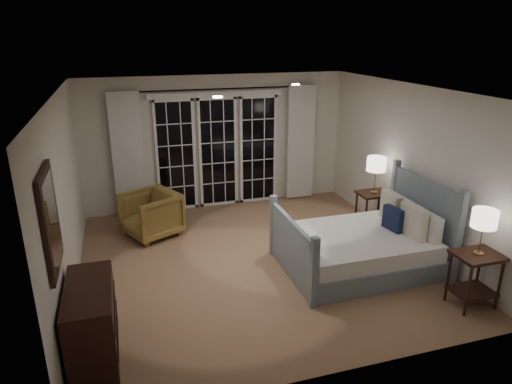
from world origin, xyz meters
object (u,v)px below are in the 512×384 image
object	(u,v)px
bed	(362,246)
nightstand_right	(373,205)
dresser	(92,321)
lamp_left	(485,219)
lamp_right	(377,164)
armchair	(151,214)
nightstand_left	(475,271)

from	to	relation	value
bed	nightstand_right	world-z (taller)	bed
nightstand_right	dresser	bearing A→B (deg)	-156.07
bed	lamp_left	distance (m)	1.74
lamp_right	armchair	xyz separation A→B (m)	(-3.62, 0.86, -0.79)
lamp_left	armchair	world-z (taller)	lamp_left
nightstand_right	armchair	world-z (taller)	armchair
lamp_right	armchair	world-z (taller)	lamp_right
lamp_right	lamp_left	bearing A→B (deg)	-90.37
lamp_left	lamp_right	world-z (taller)	lamp_right
bed	armchair	size ratio (longest dim) A/B	2.56
lamp_left	lamp_right	bearing A→B (deg)	89.63
nightstand_left	armchair	world-z (taller)	armchair
nightstand_left	lamp_right	world-z (taller)	lamp_right
nightstand_left	nightstand_right	bearing A→B (deg)	89.63
bed	nightstand_left	xyz separation A→B (m)	(0.80, -1.29, 0.15)
bed	nightstand_right	size ratio (longest dim) A/B	3.12
lamp_left	armchair	distance (m)	4.93
nightstand_left	lamp_left	world-z (taller)	lamp_left
nightstand_right	lamp_right	size ratio (longest dim) A/B	1.10
armchair	nightstand_left	bearing A→B (deg)	21.87
lamp_right	nightstand_left	bearing A→B (deg)	-90.37
nightstand_right	lamp_right	distance (m)	0.72
nightstand_left	lamp_right	distance (m)	2.50
lamp_left	lamp_right	size ratio (longest dim) A/B	0.92
nightstand_right	lamp_left	distance (m)	2.51
lamp_left	dresser	size ratio (longest dim) A/B	0.51
nightstand_right	dresser	distance (m)	4.88
nightstand_right	nightstand_left	bearing A→B (deg)	-90.37
nightstand_left	nightstand_right	world-z (taller)	nightstand_left
nightstand_right	dresser	world-z (taller)	dresser
nightstand_left	armchair	bearing A→B (deg)	137.86
bed	nightstand_left	size ratio (longest dim) A/B	2.99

